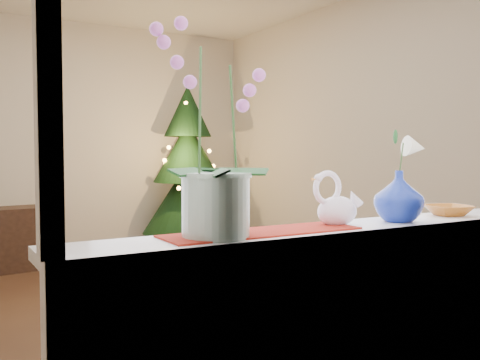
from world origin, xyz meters
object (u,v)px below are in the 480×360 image
at_px(orchid_pot, 216,130).
at_px(xmas_tree, 188,169).
at_px(amber_dish, 449,211).
at_px(blue_vase, 399,192).
at_px(swan, 337,200).
at_px(paperweight, 408,211).
at_px(side_table, 10,239).

distance_m(orchid_pot, xmas_tree, 4.73).
distance_m(amber_dish, xmas_tree, 4.37).
xyz_separation_m(blue_vase, xmas_tree, (1.08, 4.34, -0.04)).
distance_m(swan, amber_dish, 0.62).
relative_size(swan, xmas_tree, 0.11).
distance_m(paperweight, amber_dish, 0.28).
bearing_deg(blue_vase, side_table, 101.86).
height_order(swan, xmas_tree, xmas_tree).
bearing_deg(orchid_pot, swan, 2.95).
height_order(swan, side_table, swan).
height_order(orchid_pot, swan, orchid_pot).
distance_m(amber_dish, side_table, 4.48).
distance_m(xmas_tree, side_table, 2.10).
distance_m(orchid_pot, paperweight, 0.90).
height_order(swan, amber_dish, swan).
bearing_deg(blue_vase, paperweight, -0.94).
bearing_deg(xmas_tree, orchid_pot, -113.45).
height_order(paperweight, side_table, paperweight).
bearing_deg(swan, amber_dish, -20.08).
xyz_separation_m(blue_vase, paperweight, (0.05, -0.00, -0.08)).
xyz_separation_m(amber_dish, xmas_tree, (0.75, 4.31, 0.05)).
bearing_deg(side_table, blue_vase, -85.53).
bearing_deg(side_table, swan, -89.06).
relative_size(blue_vase, side_table, 0.27).
xyz_separation_m(orchid_pot, side_table, (-0.11, 4.28, -0.94)).
xyz_separation_m(swan, side_table, (-0.62, 4.26, -0.70)).
relative_size(blue_vase, xmas_tree, 0.12).
height_order(paperweight, amber_dish, paperweight).
bearing_deg(paperweight, blue_vase, 179.06).
xyz_separation_m(paperweight, amber_dish, (0.28, 0.03, -0.02)).
height_order(orchid_pot, paperweight, orchid_pot).
height_order(blue_vase, amber_dish, blue_vase).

